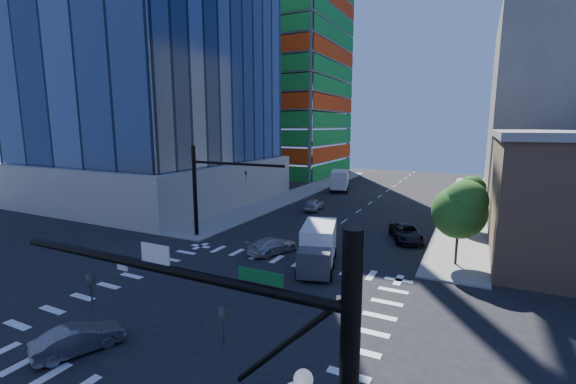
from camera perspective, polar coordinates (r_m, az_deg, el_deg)
The scene contains 14 objects.
ground at distance 25.17m, azimuth -9.59°, elevation -16.34°, with size 160.00×160.00×0.00m, color black.
road_markings at distance 25.17m, azimuth -9.59°, elevation -16.33°, with size 20.00×20.00×0.01m, color silver.
sidewalk_ne at distance 59.23m, azimuth 24.84°, elevation -1.80°, with size 5.00×60.00×0.15m, color gray.
sidewalk_nw at distance 64.66m, azimuth 2.16°, elevation 0.01°, with size 5.00×60.00×0.15m, color gray.
construction_building at distance 90.97m, azimuth -0.83°, elevation 18.36°, with size 25.16×34.50×70.60m.
signal_mast_nw at distance 38.24m, azimuth -11.94°, elevation 1.25°, with size 10.20×0.40×9.00m.
tree_south at distance 32.73m, azimuth 24.28°, elevation -2.26°, with size 4.16×4.16×6.82m.
tree_north at distance 44.66m, azimuth 25.21°, elevation -0.23°, with size 3.54×3.52×5.78m.
car_nb_far at distance 39.26m, azimuth 17.14°, elevation -5.80°, with size 2.58×5.60×1.55m, color black.
car_sb_near at distance 34.05m, azimuth -2.25°, elevation -7.89°, with size 1.94×4.77×1.38m, color #BABABA.
car_sb_mid at distance 51.05m, azimuth 3.83°, elevation -1.80°, with size 1.90×4.71×1.61m, color #9FA3A6.
car_sb_cross at distance 22.71m, azimuth -28.62°, elevation -18.59°, with size 1.43×4.11×1.35m, color #525257.
box_truck_near at distance 30.35m, azimuth 4.39°, elevation -8.63°, with size 4.28×6.75×3.28m.
box_truck_far at distance 66.82m, azimuth 7.74°, elevation 1.55°, with size 4.50×7.30×3.56m.
Camera 1 is at (13.45, -18.20, 11.02)m, focal length 24.00 mm.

